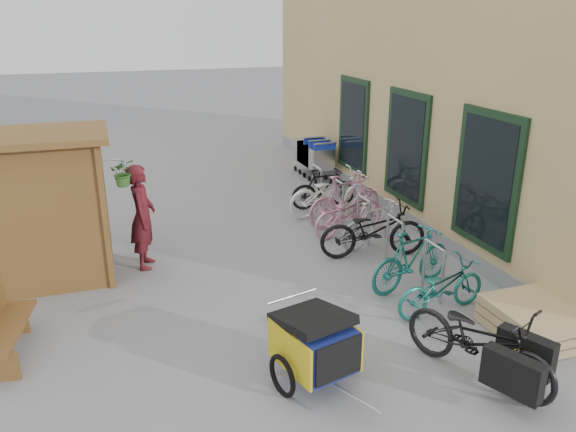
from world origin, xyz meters
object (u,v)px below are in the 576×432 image
object	(u,v)px
cargo_bike	(481,342)
bike_7	(324,188)
shopping_carts	(313,153)
pallet_stack	(535,321)
person_kiosk	(142,217)
bike_1	(412,259)
bike_5	(345,199)
kiosk	(35,188)
child_trailer	(315,342)
bike_0	(441,287)
bike_3	(376,224)
bike_2	(373,230)
bike_4	(349,212)
bike_6	(331,193)

from	to	relation	value
cargo_bike	bike_7	bearing A→B (deg)	60.91
shopping_carts	bike_7	world-z (taller)	shopping_carts
pallet_stack	person_kiosk	world-z (taller)	person_kiosk
person_kiosk	bike_1	size ratio (longest dim) A/B	1.09
cargo_bike	bike_5	distance (m)	5.32
pallet_stack	bike_1	xyz separation A→B (m)	(-0.85, 1.76, 0.28)
bike_1	cargo_bike	bearing A→B (deg)	153.84
person_kiosk	bike_1	distance (m)	4.44
kiosk	shopping_carts	distance (m)	7.74
child_trailer	person_kiosk	xyz separation A→B (m)	(-1.57, 3.92, 0.37)
bike_0	bike_3	size ratio (longest dim) A/B	1.01
bike_2	child_trailer	bearing A→B (deg)	153.27
shopping_carts	bike_2	distance (m)	5.31
bike_2	bike_4	distance (m)	1.14
child_trailer	kiosk	bearing A→B (deg)	114.37
shopping_carts	cargo_bike	distance (m)	8.98
shopping_carts	bike_6	size ratio (longest dim) A/B	0.88
bike_2	bike_7	world-z (taller)	bike_2
bike_6	bike_5	bearing A→B (deg)	-178.04
bike_3	bike_6	world-z (taller)	bike_6
bike_1	child_trailer	bearing A→B (deg)	112.37
kiosk	child_trailer	distance (m)	5.08
bike_6	shopping_carts	bearing A→B (deg)	-16.53
kiosk	bike_1	bearing A→B (deg)	-21.22
child_trailer	cargo_bike	size ratio (longest dim) A/B	0.82
pallet_stack	child_trailer	xyz separation A→B (m)	(-3.15, -0.00, 0.31)
shopping_carts	bike_4	bearing A→B (deg)	-101.16
kiosk	cargo_bike	xyz separation A→B (m)	(4.97, -4.45, -1.06)
pallet_stack	bike_4	size ratio (longest dim) A/B	0.71
bike_1	bike_3	xyz separation A→B (m)	(0.24, 1.66, -0.04)
bike_3	bike_4	size ratio (longest dim) A/B	0.89
bike_1	bike_3	world-z (taller)	bike_1
person_kiosk	child_trailer	bearing A→B (deg)	-146.77
shopping_carts	bike_5	xyz separation A→B (m)	(-0.67, -3.60, -0.10)
kiosk	bike_5	bearing A→B (deg)	8.48
bike_0	bike_7	size ratio (longest dim) A/B	1.01
bike_0	bike_5	xyz separation A→B (m)	(0.17, 3.76, 0.14)
pallet_stack	bike_5	size ratio (longest dim) A/B	0.67
bike_1	bike_6	size ratio (longest dim) A/B	0.85
kiosk	bike_7	world-z (taller)	kiosk
cargo_bike	person_kiosk	xyz separation A→B (m)	(-3.41, 4.50, 0.40)
cargo_bike	bike_4	size ratio (longest dim) A/B	1.19
child_trailer	bike_1	world-z (taller)	bike_1
cargo_bike	bike_0	bearing A→B (deg)	49.57
bike_0	bike_6	bearing A→B (deg)	-10.16
bike_2	bike_5	xyz separation A→B (m)	(0.20, 1.65, 0.04)
child_trailer	cargo_bike	xyz separation A→B (m)	(1.84, -0.58, -0.03)
person_kiosk	bike_6	distance (m)	4.25
child_trailer	bike_0	world-z (taller)	child_trailer
kiosk	person_kiosk	bearing A→B (deg)	1.77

